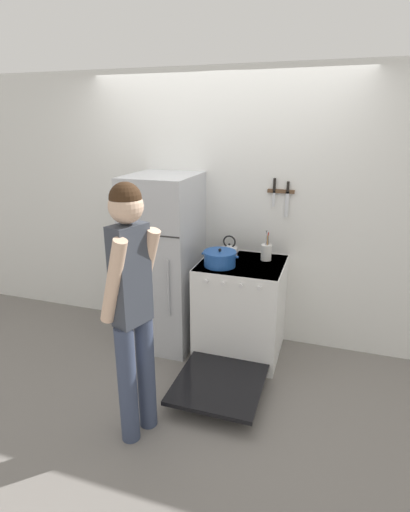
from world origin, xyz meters
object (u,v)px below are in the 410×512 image
(refrigerator, at_px, (165,262))
(dutch_oven_pot, at_px, (220,259))
(tea_kettle, at_px, (229,250))
(stove_range, at_px, (240,310))
(utensil_jar, at_px, (266,252))
(person, at_px, (132,302))

(refrigerator, xyz_separation_m, dutch_oven_pot, (0.58, -0.14, 0.14))
(refrigerator, bearing_deg, tea_kettle, 13.13)
(stove_range, bearing_deg, utensil_jar, 44.42)
(dutch_oven_pot, xyz_separation_m, person, (-0.26, -1.10, 0.04))
(refrigerator, relative_size, dutch_oven_pot, 5.03)
(dutch_oven_pot, relative_size, tea_kettle, 1.62)
(stove_range, relative_size, dutch_oven_pot, 4.30)
(dutch_oven_pot, distance_m, person, 1.13)
(utensil_jar, bearing_deg, stove_range, -135.58)
(tea_kettle, distance_m, utensil_jar, 0.34)
(stove_range, distance_m, dutch_oven_pot, 0.55)
(utensil_jar, relative_size, person, 0.15)
(utensil_jar, distance_m, person, 1.51)
(tea_kettle, xyz_separation_m, utensil_jar, (0.34, 0.01, 0.02))
(stove_range, relative_size, utensil_jar, 5.21)
(stove_range, distance_m, tea_kettle, 0.56)
(refrigerator, relative_size, tea_kettle, 8.14)
(refrigerator, height_order, person, person)
(refrigerator, distance_m, stove_range, 0.84)
(dutch_oven_pot, bearing_deg, person, -103.40)
(refrigerator, height_order, tea_kettle, refrigerator)
(person, bearing_deg, dutch_oven_pot, 5.76)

